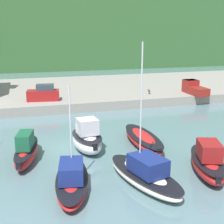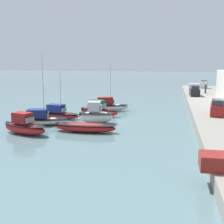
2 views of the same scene
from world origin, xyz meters
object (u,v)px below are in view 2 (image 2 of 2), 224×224
parked_car_1 (195,91)px  pickup_truck_0 (200,85)px  moored_boat_4 (58,113)px  moored_boat_6 (24,126)px  moored_boat_1 (99,110)px  parked_car_0 (217,108)px  moored_boat_5 (40,119)px  moored_boat_2 (96,115)px  moored_boat_3 (85,127)px  moored_boat_0 (107,106)px  person_on_quay (206,88)px

parked_car_1 → pickup_truck_0: (-17.29, 2.50, -0.10)m
moored_boat_4 → moored_boat_6: (9.99, -0.40, 0.20)m
moored_boat_1 → parked_car_0: bearing=93.4°
parked_car_0 → moored_boat_5: bearing=-160.6°
moored_boat_2 → moored_boat_3: moored_boat_2 is taller
moored_boat_4 → moored_boat_0: bearing=152.8°
moored_boat_2 → moored_boat_5: moored_boat_5 is taller
moored_boat_0 → moored_boat_5: bearing=-48.0°
moored_boat_5 → moored_boat_2: bearing=94.7°
moored_boat_0 → parked_car_1: (-14.18, 15.26, 1.30)m
moored_boat_3 → moored_boat_6: moored_boat_6 is taller
moored_boat_1 → pickup_truck_0: size_ratio=1.31×
moored_boat_2 → moored_boat_5: 7.58m
moored_boat_2 → moored_boat_0: bearing=177.2°
moored_boat_4 → parked_car_0: moored_boat_4 is taller
moored_boat_6 → pickup_truck_0: pickup_truck_0 is taller
moored_boat_3 → moored_boat_5: moored_boat_5 is taller
moored_boat_6 → parked_car_1: 38.40m
parked_car_1 → pickup_truck_0: parked_car_1 is taller
moored_boat_5 → person_on_quay: size_ratio=4.50×
moored_boat_1 → pickup_truck_0: 40.51m
parked_car_0 → parked_car_1: size_ratio=1.03×
pickup_truck_0 → moored_boat_6: bearing=-20.8°
moored_boat_4 → moored_boat_5: size_ratio=0.76×
moored_boat_4 → parked_car_1: size_ratio=1.71×
person_on_quay → moored_boat_0: bearing=-43.3°
moored_boat_6 → moored_boat_0: bearing=179.0°
moored_boat_1 → moored_boat_4: bearing=-51.5°
moored_boat_1 → moored_boat_3: bearing=16.3°
moored_boat_1 → moored_boat_2: 5.21m
moored_boat_6 → parked_car_0: 25.26m
moored_boat_4 → parked_car_1: 30.39m
moored_boat_5 → pickup_truck_0: 50.29m
moored_boat_0 → moored_boat_6: moored_boat_0 is taller
parked_car_0 → person_on_quay: (-26.42, 1.10, 0.18)m
moored_boat_2 → person_on_quay: (-28.90, 17.39, 1.22)m
pickup_truck_0 → parked_car_0: bearing=4.0°
parked_car_0 → pickup_truck_0: parked_car_0 is taller
moored_boat_4 → parked_car_1: moored_boat_4 is taller
parked_car_0 → moored_boat_0: bearing=163.3°
moored_boat_0 → moored_boat_2: bearing=-17.1°
moored_boat_6 → moored_boat_1: bearing=173.5°
moored_boat_3 → parked_car_0: 18.15m
moored_boat_2 → parked_car_1: (-24.11, 14.75, 1.04)m
moored_boat_1 → parked_car_1: (-18.96, 15.54, 1.25)m
moored_boat_5 → parked_car_0: (-5.04, 23.42, 1.39)m
moored_boat_0 → moored_boat_4: (7.56, -5.92, -0.13)m
moored_boat_2 → moored_boat_6: bearing=-47.6°
parked_car_1 → person_on_quay: 5.47m
moored_boat_2 → parked_car_1: bearing=142.8°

